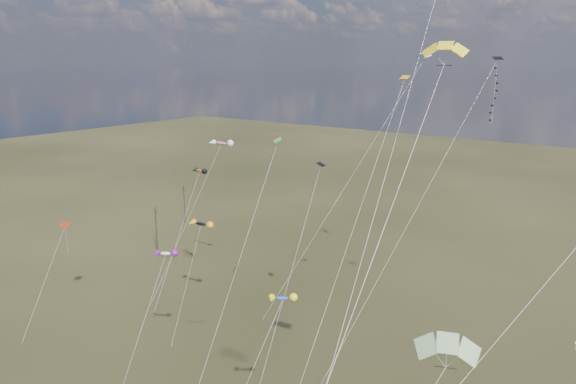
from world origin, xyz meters
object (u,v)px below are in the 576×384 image
Objects in this scene: utility_pole_far at (184,204)px; parafoil_yellow at (444,49)px; diamond_black_high at (484,107)px; novelty_black_orange at (201,224)px; utility_pole_near at (156,228)px.

parafoil_yellow is (67.39, -39.70, 29.59)m from utility_pole_far.
diamond_black_high reaches higher than novelty_black_orange.
diamond_black_high is at bearing 99.44° from parafoil_yellow.
utility_pole_far is at bearing 149.49° from parafoil_yellow.
parafoil_yellow is 43.98m from novelty_black_orange.
novelty_black_orange is at bearing -39.04° from utility_pole_far.
utility_pole_far is 41.49m from novelty_black_orange.
parafoil_yellow is at bearing -21.50° from novelty_black_orange.
diamond_black_high is at bearing -14.66° from utility_pole_far.
parafoil_yellow reaches higher than diamond_black_high.
utility_pole_near is at bearing -60.26° from utility_pole_far.
parafoil_yellow reaches higher than novelty_black_orange.
diamond_black_high reaches higher than utility_pole_far.
novelty_black_orange is at bearing 158.50° from parafoil_yellow.
parafoil_yellow is (3.84, -23.07, 5.16)m from diamond_black_high.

